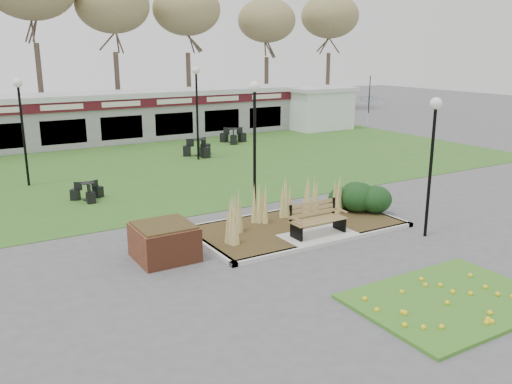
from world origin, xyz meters
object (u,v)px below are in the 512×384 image
park_bench (317,218)px  service_hut (318,108)px  lamp_post_mid_right (197,92)px  lamp_post_near_left (433,137)px  bistro_set_d (199,150)px  bistro_set_c (233,138)px  lamp_post_mid_left (20,108)px  food_pavilion (114,117)px  lamp_post_near_right (255,117)px  brick_planter (164,241)px  patio_umbrella (369,111)px  bistro_set_a (88,194)px

park_bench → service_hut: service_hut is taller
lamp_post_mid_right → lamp_post_near_left: bearing=-86.1°
park_bench → lamp_post_near_left: 4.01m
service_hut → bistro_set_d: bearing=-157.0°
bistro_set_c → bistro_set_d: bistro_set_d is taller
lamp_post_near_left → lamp_post_mid_left: (-9.05, 12.43, 0.15)m
lamp_post_near_left → lamp_post_mid_right: size_ratio=0.89×
lamp_post_near_left → lamp_post_mid_right: 13.76m
bistro_set_d → food_pavilion: bearing=109.4°
food_pavilion → lamp_post_mid_right: lamp_post_mid_right is taller
lamp_post_near_left → lamp_post_near_right: (-2.95, 4.89, 0.21)m
lamp_post_mid_left → lamp_post_near_right: bearing=-51.0°
lamp_post_mid_right → bistro_set_c: size_ratio=2.87×
food_pavilion → lamp_post_mid_left: bearing=-125.1°
food_pavilion → bistro_set_c: size_ratio=15.58×
lamp_post_mid_right → lamp_post_mid_left: bearing=-171.0°
service_hut → lamp_post_mid_right: lamp_post_mid_right is taller
brick_planter → lamp_post_mid_right: bearing=61.1°
lamp_post_mid_left → bistro_set_c: 13.16m
service_hut → lamp_post_near_right: size_ratio=1.01×
food_pavilion → lamp_post_near_right: size_ratio=5.66×
lamp_post_near_left → service_hut: bearing=61.1°
lamp_post_mid_right → bistro_set_d: (0.45, 0.85, -3.00)m
brick_planter → bistro_set_d: bearing=61.2°
lamp_post_mid_right → patio_umbrella: bearing=2.8°
food_pavilion → lamp_post_mid_right: (1.91, -7.53, 1.83)m
lamp_post_mid_right → park_bench: bearing=-98.9°
park_bench → bistro_set_d: size_ratio=1.05×
lamp_post_near_right → lamp_post_mid_left: 9.70m
bistro_set_a → bistro_set_c: bistro_set_c is taller
lamp_post_near_left → bistro_set_a: (-7.55, 9.01, -2.72)m
lamp_post_mid_right → bistro_set_d: lamp_post_mid_right is taller
lamp_post_near_left → patio_umbrella: lamp_post_near_left is taller
park_bench → bistro_set_d: (2.36, 13.03, -0.28)m
service_hut → bistro_set_c: 8.10m
brick_planter → food_pavilion: bearing=76.9°
lamp_post_near_right → patio_umbrella: (13.62, 9.39, -1.46)m
service_hut → park_bench: bearing=-127.3°
service_hut → patio_umbrella: bearing=-89.8°
lamp_post_near_right → bistro_set_a: bearing=138.1°
park_bench → food_pavilion: 19.73m
lamp_post_near_left → lamp_post_mid_right: (-0.95, 13.72, 0.35)m
park_bench → patio_umbrella: patio_umbrella is taller
lamp_post_mid_left → bistro_set_c: bearing=21.6°
brick_planter → food_pavilion: size_ratio=0.06×
park_bench → lamp_post_near_right: (-0.09, 3.36, 2.58)m
lamp_post_near_right → bistro_set_d: size_ratio=2.69×
park_bench → lamp_post_near_left: bearing=-28.2°
lamp_post_near_left → bistro_set_c: (2.91, 17.17, -2.66)m
food_pavilion → service_hut: 13.64m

